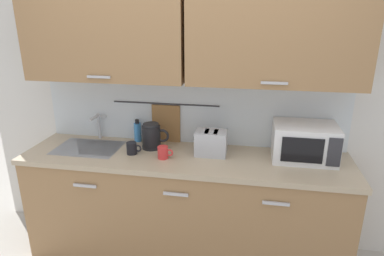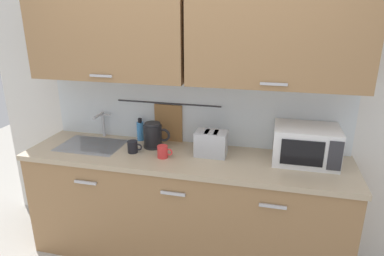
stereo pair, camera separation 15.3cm
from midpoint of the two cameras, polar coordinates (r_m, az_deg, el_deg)
The scene contains 9 objects.
counter_unit at distance 2.84m, azimuth -3.02°, elevation -12.90°, with size 2.53×0.64×0.90m.
back_wall_assembly at distance 2.67m, azimuth -2.06°, elevation 9.68°, with size 3.70×0.41×2.50m.
sink_faucet at distance 3.05m, azimuth -16.95°, elevation 0.76°, with size 0.09×0.17×0.22m.
microwave at distance 2.64m, azimuth 16.80°, elevation -2.28°, with size 0.46×0.35×0.27m.
electric_kettle at distance 2.76m, azimuth -8.34°, elevation -1.40°, with size 0.23×0.16×0.21m.
dish_soap_bottle at distance 2.93m, azimuth -10.62°, elevation -0.63°, with size 0.06×0.06×0.20m.
mug_near_sink at distance 2.70m, azimuth -11.66°, elevation -3.36°, with size 0.12×0.08×0.09m.
toaster at distance 2.62m, azimuth 1.55°, elevation -2.52°, with size 0.26×0.17×0.19m.
mug_by_kettle at distance 2.58m, azimuth -6.56°, elevation -4.13°, with size 0.12×0.08×0.09m.
Camera 1 is at (0.48, -2.06, 1.96)m, focal length 31.70 mm.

